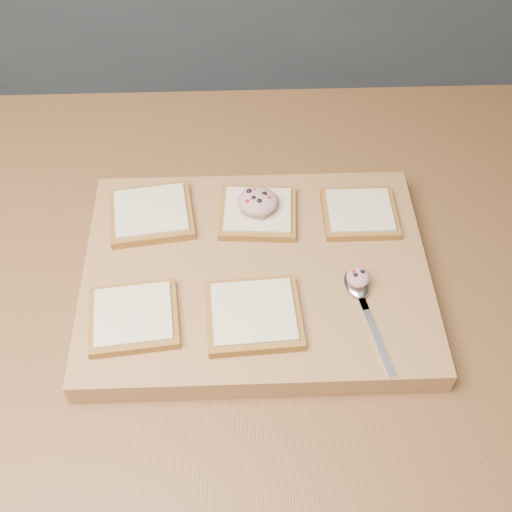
{
  "coord_description": "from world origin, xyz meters",
  "views": [
    {
      "loc": [
        0.1,
        -0.61,
        1.64
      ],
      "look_at": [
        0.12,
        -0.06,
        0.96
      ],
      "focal_mm": 45.0,
      "sensor_mm": 36.0,
      "label": 1
    }
  ],
  "objects_px": {
    "cutting_board": "(256,275)",
    "tuna_salad_dollop": "(258,201)",
    "spoon": "(359,291)",
    "bread_far_center": "(258,212)"
  },
  "relations": [
    {
      "from": "cutting_board",
      "to": "spoon",
      "type": "xyz_separation_m",
      "value": [
        0.14,
        -0.05,
        0.02
      ]
    },
    {
      "from": "cutting_board",
      "to": "tuna_salad_dollop",
      "type": "height_order",
      "value": "tuna_salad_dollop"
    },
    {
      "from": "bread_far_center",
      "to": "cutting_board",
      "type": "bearing_deg",
      "value": -93.52
    },
    {
      "from": "cutting_board",
      "to": "spoon",
      "type": "bearing_deg",
      "value": -20.46
    },
    {
      "from": "cutting_board",
      "to": "bread_far_center",
      "type": "xyz_separation_m",
      "value": [
        0.01,
        0.1,
        0.03
      ]
    },
    {
      "from": "cutting_board",
      "to": "tuna_salad_dollop",
      "type": "xyz_separation_m",
      "value": [
        0.01,
        0.1,
        0.05
      ]
    },
    {
      "from": "cutting_board",
      "to": "tuna_salad_dollop",
      "type": "relative_size",
      "value": 8.07
    },
    {
      "from": "bread_far_center",
      "to": "spoon",
      "type": "height_order",
      "value": "bread_far_center"
    },
    {
      "from": "spoon",
      "to": "tuna_salad_dollop",
      "type": "bearing_deg",
      "value": 131.68
    },
    {
      "from": "tuna_salad_dollop",
      "to": "spoon",
      "type": "distance_m",
      "value": 0.2
    }
  ]
}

